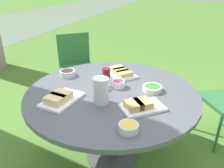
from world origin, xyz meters
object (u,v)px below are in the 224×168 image
water_pitcher (101,91)px  wine_glass (106,74)px  chair_near_left (76,62)px  dining_table (112,99)px

water_pitcher → wine_glass: size_ratio=1.23×
chair_near_left → water_pitcher: bearing=-145.5°
water_pitcher → wine_glass: (0.28, 0.06, 0.02)m
chair_near_left → dining_table: bearing=-139.7°
wine_glass → dining_table: bearing=-133.0°
dining_table → wine_glass: wine_glass is taller
chair_near_left → wine_glass: (-0.93, -0.78, 0.29)m
chair_near_left → wine_glass: bearing=-140.2°
chair_near_left → wine_glass: chair_near_left is taller
chair_near_left → wine_glass: size_ratio=5.51×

